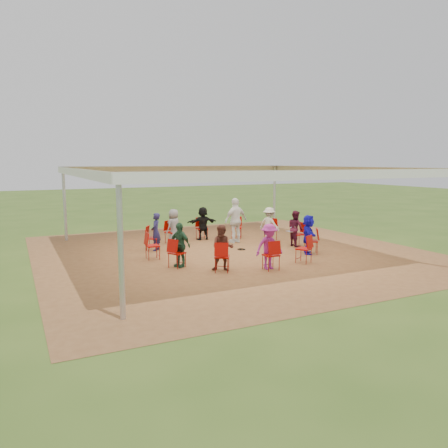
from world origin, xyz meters
name	(u,v)px	position (x,y,z in m)	size (l,w,h in m)	color
ground	(231,252)	(0.00, 0.00, 0.00)	(80.00, 80.00, 0.00)	#3A561A
dirt_patch	(231,252)	(0.00, 0.00, 0.01)	(13.00, 13.00, 0.00)	brown
tent	(231,186)	(0.00, 0.00, 2.37)	(10.33, 10.33, 3.00)	#B2B2B7
chair_0	(298,234)	(2.83, -0.09, 0.45)	(0.42, 0.44, 0.90)	#A30800
chair_1	(271,230)	(2.50, 1.34, 0.45)	(0.42, 0.44, 0.90)	#A30800
chair_2	(237,228)	(1.50, 2.41, 0.45)	(0.42, 0.44, 0.90)	#A30800
chair_3	(202,229)	(0.09, 2.83, 0.45)	(0.42, 0.44, 0.90)	#A30800
chair_4	(172,232)	(-1.34, 2.50, 0.45)	(0.42, 0.44, 0.90)	#A30800
chair_5	(153,238)	(-2.41, 1.50, 0.45)	(0.42, 0.44, 0.90)	#A30800
chair_6	(153,246)	(-2.83, 0.09, 0.45)	(0.42, 0.44, 0.90)	#A30800
chair_7	(177,253)	(-2.50, -1.34, 0.45)	(0.42, 0.44, 0.90)	#A30800
chair_8	(222,257)	(-1.50, -2.41, 0.45)	(0.42, 0.44, 0.90)	#A30800
chair_9	(271,255)	(-0.09, -2.83, 0.45)	(0.42, 0.44, 0.90)	#A30800
chair_10	(304,249)	(1.34, -2.50, 0.45)	(0.42, 0.44, 0.90)	#A30800
chair_11	(312,241)	(2.41, -1.50, 0.45)	(0.42, 0.44, 0.90)	#A30800
person_seated_0	(295,228)	(2.71, -0.09, 0.69)	(0.66, 0.38, 1.37)	#410F21
person_seated_1	(269,224)	(2.39, 1.28, 0.69)	(0.88, 0.44, 1.37)	#B9B5A4
person_seated_2	(203,223)	(0.09, 2.71, 0.69)	(1.27, 0.47, 1.37)	black
person_seated_3	(174,226)	(-1.28, 2.39, 0.69)	(0.67, 0.37, 1.37)	slate
person_seated_4	(156,232)	(-2.31, 1.43, 0.69)	(0.50, 0.33, 1.37)	#1D1A43
person_seated_5	(180,245)	(-2.39, -1.28, 0.69)	(0.80, 0.41, 1.37)	#21482F
person_seated_6	(223,248)	(-1.43, -2.31, 0.69)	(0.66, 0.38, 1.37)	#552A20
person_seated_7	(269,247)	(-0.09, -2.71, 0.69)	(0.88, 0.44, 1.37)	#9C2684
person_seated_8	(308,234)	(2.31, -1.43, 0.69)	(1.27, 0.47, 1.37)	#120DAB
standing_person	(236,220)	(1.01, 1.56, 0.89)	(1.04, 0.53, 1.78)	white
cable_coil	(242,249)	(0.54, 0.18, 0.02)	(0.35, 0.35, 0.03)	black
laptop	(292,230)	(2.55, -0.08, 0.65)	(0.27, 0.34, 0.23)	#B7B7BC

